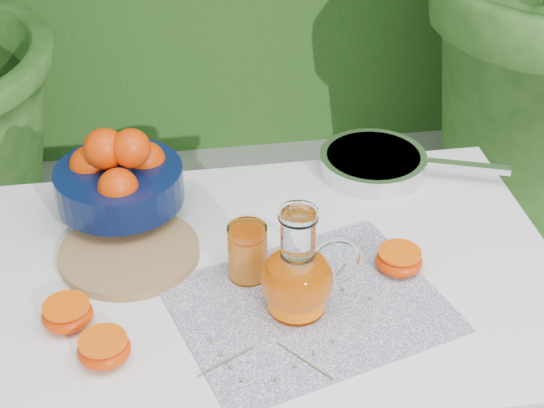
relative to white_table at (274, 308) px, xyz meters
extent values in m
cube|color=white|center=(0.00, 0.00, 0.06)|extent=(1.00, 0.70, 0.04)
cylinder|color=white|center=(-0.45, 0.30, -0.31)|extent=(0.04, 0.04, 0.71)
cylinder|color=white|center=(0.45, 0.30, -0.31)|extent=(0.04, 0.04, 0.71)
cube|color=#0C1147|center=(0.04, -0.10, 0.08)|extent=(0.50, 0.44, 0.00)
cylinder|color=olive|center=(-0.24, 0.08, 0.09)|extent=(0.32, 0.32, 0.02)
cylinder|color=black|center=(-0.25, 0.21, 0.10)|extent=(0.09, 0.09, 0.04)
cylinder|color=black|center=(-0.25, 0.21, 0.15)|extent=(0.24, 0.24, 0.07)
sphere|color=red|center=(-0.31, 0.24, 0.18)|extent=(0.07, 0.07, 0.07)
sphere|color=red|center=(-0.20, 0.24, 0.18)|extent=(0.07, 0.07, 0.07)
sphere|color=red|center=(-0.25, 0.15, 0.18)|extent=(0.07, 0.07, 0.07)
sphere|color=red|center=(-0.26, 0.27, 0.18)|extent=(0.07, 0.07, 0.07)
sphere|color=red|center=(-0.27, 0.22, 0.23)|extent=(0.08, 0.08, 0.08)
sphere|color=red|center=(-0.23, 0.20, 0.23)|extent=(0.07, 0.07, 0.07)
cylinder|color=white|center=(0.02, -0.10, 0.09)|extent=(0.10, 0.10, 0.01)
ellipsoid|color=white|center=(0.02, -0.10, 0.15)|extent=(0.12, 0.12, 0.11)
cylinder|color=white|center=(0.02, -0.10, 0.23)|extent=(0.06, 0.06, 0.08)
cylinder|color=white|center=(0.02, -0.10, 0.27)|extent=(0.07, 0.07, 0.01)
torus|color=white|center=(0.08, -0.10, 0.18)|extent=(0.09, 0.02, 0.09)
cylinder|color=#E65E05|center=(0.02, -0.10, 0.13)|extent=(0.10, 0.10, 0.08)
cylinder|color=white|center=(-0.05, 0.00, 0.14)|extent=(0.09, 0.09, 0.10)
cylinder|color=orange|center=(-0.05, 0.00, 0.13)|extent=(0.08, 0.08, 0.08)
cylinder|color=orange|center=(-0.05, 0.00, 0.17)|extent=(0.07, 0.07, 0.00)
cylinder|color=silver|center=(0.25, 0.29, 0.10)|extent=(0.28, 0.28, 0.04)
cylinder|color=silver|center=(0.25, 0.29, 0.12)|extent=(0.24, 0.24, 0.01)
cube|color=silver|center=(0.43, 0.23, 0.12)|extent=(0.16, 0.07, 0.01)
ellipsoid|color=red|center=(-0.29, -0.16, 0.10)|extent=(0.11, 0.11, 0.04)
cylinder|color=orange|center=(-0.29, -0.16, 0.12)|extent=(0.10, 0.10, 0.00)
ellipsoid|color=red|center=(-0.34, -0.08, 0.10)|extent=(0.11, 0.11, 0.04)
cylinder|color=orange|center=(-0.34, -0.08, 0.12)|extent=(0.10, 0.10, 0.00)
ellipsoid|color=red|center=(0.21, -0.02, 0.10)|extent=(0.11, 0.11, 0.04)
cylinder|color=orange|center=(0.21, -0.02, 0.12)|extent=(0.10, 0.10, 0.00)
cylinder|color=brown|center=(0.01, -0.22, 0.09)|extent=(0.07, 0.09, 0.00)
sphere|color=#5A753D|center=(-0.04, -0.25, 0.09)|extent=(0.01, 0.01, 0.01)
sphere|color=#5A753D|center=(0.00, -0.23, 0.09)|extent=(0.01, 0.01, 0.01)
sphere|color=#5A753D|center=(0.03, -0.21, 0.09)|extent=(0.01, 0.01, 0.01)
sphere|color=#5A753D|center=(0.06, -0.19, 0.09)|extent=(0.01, 0.01, 0.01)
cylinder|color=brown|center=(0.09, -0.06, 0.09)|extent=(0.08, 0.11, 0.00)
sphere|color=#5A753D|center=(0.03, -0.01, 0.09)|extent=(0.01, 0.01, 0.01)
sphere|color=#5A753D|center=(0.07, -0.04, 0.09)|extent=(0.01, 0.01, 0.01)
sphere|color=#5A753D|center=(0.11, -0.07, 0.09)|extent=(0.01, 0.01, 0.01)
sphere|color=#5A753D|center=(0.14, -0.10, 0.09)|extent=(0.01, 0.01, 0.01)
cylinder|color=brown|center=(-0.11, -0.20, 0.09)|extent=(0.09, 0.05, 0.00)
sphere|color=#5A753D|center=(-0.09, -0.25, 0.09)|extent=(0.01, 0.01, 0.01)
sphere|color=#5A753D|center=(-0.10, -0.22, 0.09)|extent=(0.01, 0.01, 0.01)
sphere|color=#5A753D|center=(-0.11, -0.19, 0.09)|extent=(0.01, 0.01, 0.01)
sphere|color=#5A753D|center=(-0.12, -0.16, 0.09)|extent=(0.01, 0.01, 0.01)
camera|label=1|loc=(-0.17, -1.10, 1.00)|focal=55.00mm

